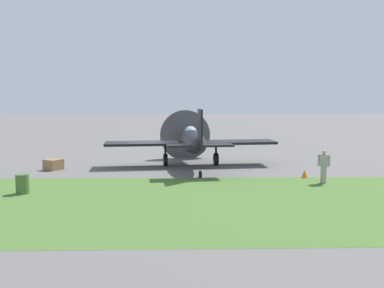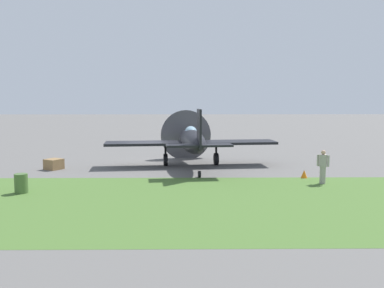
{
  "view_description": "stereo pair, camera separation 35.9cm",
  "coord_description": "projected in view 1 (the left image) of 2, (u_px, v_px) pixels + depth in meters",
  "views": [
    {
      "loc": [
        2.24,
        -27.35,
        4.43
      ],
      "look_at": [
        2.92,
        -0.67,
        1.45
      ],
      "focal_mm": 39.77,
      "sensor_mm": 36.0,
      "label": 1
    },
    {
      "loc": [
        2.6,
        -27.36,
        4.43
      ],
      "look_at": [
        2.92,
        -0.67,
        1.45
      ],
      "focal_mm": 39.77,
      "sensor_mm": 36.0,
      "label": 2
    }
  ],
  "objects": [
    {
      "name": "grass_verge",
      "position": [
        128.0,
        203.0,
        17.78
      ],
      "size": [
        120.0,
        11.0,
        0.01
      ],
      "primitive_type": "cube",
      "color": "#476B2D",
      "rests_on": "ground"
    },
    {
      "name": "fuel_drum",
      "position": [
        22.0,
        184.0,
        19.48
      ],
      "size": [
        0.6,
        0.6,
        0.9
      ],
      "primitive_type": "cylinder",
      "color": "#476633",
      "rests_on": "ground"
    },
    {
      "name": "ground_plane",
      "position": [
        147.0,
        165.0,
        27.61
      ],
      "size": [
        160.0,
        160.0,
        0.0
      ],
      "primitive_type": "plane",
      "color": "#605E5B"
    },
    {
      "name": "supply_crate",
      "position": [
        53.0,
        164.0,
        25.88
      ],
      "size": [
        1.25,
        1.25,
        0.64
      ],
      "primitive_type": "cube",
      "rotation": [
        0.0,
        0.0,
        0.99
      ],
      "color": "olive",
      "rests_on": "ground"
    },
    {
      "name": "ground_crew_chief",
      "position": [
        324.0,
        166.0,
        21.77
      ],
      "size": [
        0.56,
        0.38,
        1.73
      ],
      "rotation": [
        0.0,
        0.0,
        2.62
      ],
      "color": "#9E998E",
      "rests_on": "ground"
    },
    {
      "name": "runway_marker_cone",
      "position": [
        305.0,
        174.0,
        23.34
      ],
      "size": [
        0.36,
        0.36,
        0.44
      ],
      "primitive_type": "cone",
      "color": "orange",
      "rests_on": "ground"
    },
    {
      "name": "airplane_lead",
      "position": [
        192.0,
        141.0,
        27.02
      ],
      "size": [
        11.08,
        8.78,
        3.93
      ],
      "rotation": [
        0.0,
        0.0,
        0.1
      ],
      "color": "black",
      "rests_on": "ground"
    }
  ]
}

